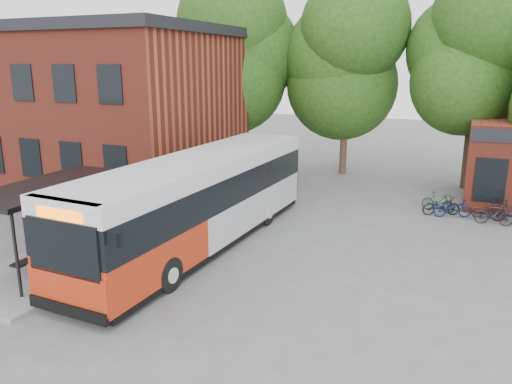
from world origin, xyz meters
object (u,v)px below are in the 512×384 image
at_px(city_bus, 200,202).
at_px(bicycle_2, 452,208).
at_px(bicycle_1, 438,202).
at_px(bicycle_4, 489,209).
at_px(bicycle_0, 441,206).
at_px(bicycle_3, 494,214).
at_px(bicycle_5, 512,212).
at_px(bus_shelter, 54,225).

relative_size(city_bus, bicycle_2, 8.05).
xyz_separation_m(bicycle_1, bicycle_4, (2.13, -0.16, -0.06)).
xyz_separation_m(bicycle_0, bicycle_3, (2.14, -0.62, 0.03)).
height_order(city_bus, bicycle_5, city_bus).
xyz_separation_m(bus_shelter, bicycle_4, (13.58, 11.55, -1.05)).
bearing_deg(bicycle_3, bicycle_1, 62.08).
distance_m(bus_shelter, bicycle_1, 16.41).
height_order(bicycle_3, bicycle_5, bicycle_5).
relative_size(bicycle_1, bicycle_2, 0.93).
bearing_deg(bicycle_2, bicycle_4, -89.69).
relative_size(bus_shelter, bicycle_1, 4.60).
relative_size(city_bus, bicycle_4, 8.75).
distance_m(bicycle_0, bicycle_5, 2.85).
xyz_separation_m(bus_shelter, bicycle_0, (11.60, 11.16, -1.01)).
relative_size(bus_shelter, bicycle_5, 4.13).
distance_m(bicycle_4, bicycle_5, 0.98).
height_order(bicycle_4, bicycle_5, bicycle_5).
distance_m(bicycle_1, bicycle_5, 3.06).
distance_m(bicycle_0, bicycle_4, 2.03).
xyz_separation_m(bicycle_0, bicycle_2, (0.49, -0.13, -0.01)).
distance_m(bus_shelter, bicycle_2, 16.39).
bearing_deg(bicycle_1, bicycle_5, -88.19).
distance_m(bicycle_3, bicycle_4, 1.03).
height_order(bicycle_2, bicycle_5, bicycle_5).
bearing_deg(bicycle_4, city_bus, 116.73).
xyz_separation_m(bus_shelter, bicycle_5, (14.45, 11.10, -0.94)).
bearing_deg(bus_shelter, bicycle_1, 45.66).
bearing_deg(bicycle_0, bicycle_5, -115.99).
xyz_separation_m(bus_shelter, bicycle_3, (13.74, 10.53, -0.98)).
height_order(bicycle_0, bicycle_3, bicycle_3).
relative_size(bicycle_3, bicycle_5, 0.93).
height_order(city_bus, bicycle_3, city_bus).
distance_m(bicycle_2, bicycle_4, 1.59).
xyz_separation_m(bus_shelter, bicycle_2, (12.08, 11.02, -1.02)).
relative_size(bicycle_3, bicycle_4, 1.04).
xyz_separation_m(city_bus, bicycle_4, (10.10, 7.90, -1.28)).
height_order(bicycle_1, bicycle_4, bicycle_1).
height_order(city_bus, bicycle_0, city_bus).
relative_size(bicycle_2, bicycle_5, 0.97).
height_order(bus_shelter, city_bus, city_bus).
distance_m(bus_shelter, city_bus, 5.05).
distance_m(bus_shelter, bicycle_5, 18.24).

